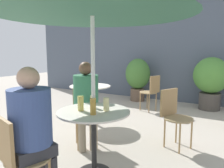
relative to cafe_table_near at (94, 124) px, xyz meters
name	(u,v)px	position (x,y,z in m)	size (l,w,h in m)	color
ground_plane	(83,165)	(-0.22, 0.07, -0.59)	(20.00, 20.00, 0.00)	#B2A899
storefront_wall	(176,48)	(-0.22, 4.20, 0.91)	(10.00, 0.06, 3.00)	#4C5666
cafe_table_near	(94,124)	(0.00, 0.00, 0.00)	(0.81, 0.81, 0.73)	black
cafe_table_far	(90,93)	(-1.12, 1.45, -0.01)	(0.79, 0.79, 0.73)	black
bistro_chair_0	(85,111)	(-0.58, 0.60, -0.08)	(0.47, 0.47, 0.84)	#997F56
bistro_chair_1	(18,154)	(-0.23, -0.81, -0.08)	(0.42, 0.44, 0.84)	#997F56
bistro_chair_2	(174,112)	(0.57, 1.19, -0.08)	(0.46, 0.44, 0.84)	#997F56
bistro_chair_4	(151,90)	(-0.39, 2.85, -0.08)	(0.44, 0.43, 0.84)	#997F56
seated_person_0	(86,98)	(-0.48, 0.50, 0.15)	(0.45, 0.45, 1.25)	gray
seated_person_1	(33,125)	(-0.19, -0.67, 0.15)	(0.40, 0.42, 1.26)	#2D2D33
beer_glass_0	(106,104)	(0.12, 0.08, 0.22)	(0.06, 0.06, 0.15)	beige
beer_glass_1	(93,102)	(-0.09, 0.11, 0.22)	(0.06, 0.06, 0.14)	beige
beer_glass_2	(81,103)	(-0.13, -0.07, 0.23)	(0.07, 0.07, 0.16)	#DBC65B
beer_glass_3	(93,106)	(0.08, -0.12, 0.23)	(0.06, 0.06, 0.17)	#B28433
potted_plant_0	(138,76)	(-1.13, 3.73, 0.12)	(0.69, 0.69, 1.20)	brown
potted_plant_1	(211,79)	(0.77, 3.74, 0.15)	(0.82, 0.82, 1.26)	#47423D
umbrella	(92,2)	(0.00, 0.00, 1.30)	(2.13, 2.13, 2.03)	silver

